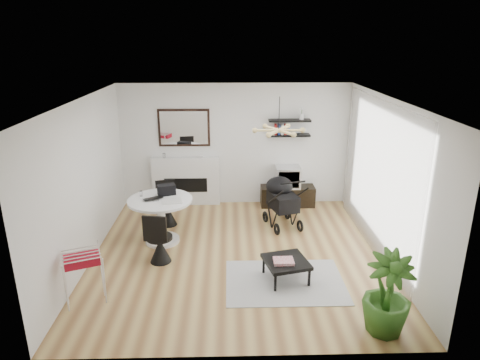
{
  "coord_description": "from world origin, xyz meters",
  "views": [
    {
      "loc": [
        -0.13,
        -6.67,
        3.64
      ],
      "look_at": [
        0.06,
        0.4,
        1.25
      ],
      "focal_mm": 32.0,
      "sensor_mm": 36.0,
      "label": 1
    }
  ],
  "objects_px": {
    "fireplace": "(186,175)",
    "tv_console": "(287,196)",
    "dining_table": "(161,214)",
    "crt_tv": "(288,177)",
    "drying_rack": "(84,277)",
    "coffee_table": "(286,262)",
    "potted_plant": "(388,294)",
    "stroller": "(282,203)"
  },
  "relations": [
    {
      "from": "drying_rack",
      "to": "stroller",
      "type": "height_order",
      "value": "stroller"
    },
    {
      "from": "coffee_table",
      "to": "potted_plant",
      "type": "distance_m",
      "value": 1.7
    },
    {
      "from": "coffee_table",
      "to": "drying_rack",
      "type": "bearing_deg",
      "value": -169.32
    },
    {
      "from": "coffee_table",
      "to": "fireplace",
      "type": "bearing_deg",
      "value": 119.62
    },
    {
      "from": "crt_tv",
      "to": "stroller",
      "type": "xyz_separation_m",
      "value": [
        -0.25,
        -1.04,
        -0.21
      ]
    },
    {
      "from": "fireplace",
      "to": "drying_rack",
      "type": "height_order",
      "value": "fireplace"
    },
    {
      "from": "drying_rack",
      "to": "crt_tv",
      "type": "bearing_deg",
      "value": 25.67
    },
    {
      "from": "tv_console",
      "to": "stroller",
      "type": "height_order",
      "value": "stroller"
    },
    {
      "from": "crt_tv",
      "to": "dining_table",
      "type": "height_order",
      "value": "crt_tv"
    },
    {
      "from": "fireplace",
      "to": "crt_tv",
      "type": "xyz_separation_m",
      "value": [
        2.27,
        -0.15,
        -0.0
      ]
    },
    {
      "from": "tv_console",
      "to": "fireplace",
      "type": "bearing_deg",
      "value": 176.42
    },
    {
      "from": "fireplace",
      "to": "coffee_table",
      "type": "xyz_separation_m",
      "value": [
        1.84,
        -3.24,
        -0.38
      ]
    },
    {
      "from": "stroller",
      "to": "coffee_table",
      "type": "height_order",
      "value": "stroller"
    },
    {
      "from": "stroller",
      "to": "potted_plant",
      "type": "distance_m",
      "value": 3.44
    },
    {
      "from": "stroller",
      "to": "coffee_table",
      "type": "bearing_deg",
      "value": -110.92
    },
    {
      "from": "potted_plant",
      "to": "drying_rack",
      "type": "bearing_deg",
      "value": 170.06
    },
    {
      "from": "crt_tv",
      "to": "potted_plant",
      "type": "height_order",
      "value": "potted_plant"
    },
    {
      "from": "drying_rack",
      "to": "coffee_table",
      "type": "distance_m",
      "value": 2.98
    },
    {
      "from": "coffee_table",
      "to": "tv_console",
      "type": "bearing_deg",
      "value": 82.05
    },
    {
      "from": "fireplace",
      "to": "stroller",
      "type": "distance_m",
      "value": 2.35
    },
    {
      "from": "coffee_table",
      "to": "potted_plant",
      "type": "height_order",
      "value": "potted_plant"
    },
    {
      "from": "crt_tv",
      "to": "fireplace",
      "type": "bearing_deg",
      "value": 176.32
    },
    {
      "from": "tv_console",
      "to": "coffee_table",
      "type": "distance_m",
      "value": 3.13
    },
    {
      "from": "coffee_table",
      "to": "potted_plant",
      "type": "xyz_separation_m",
      "value": [
        1.11,
        -1.26,
        0.25
      ]
    },
    {
      "from": "tv_console",
      "to": "crt_tv",
      "type": "relative_size",
      "value": 2.24
    },
    {
      "from": "fireplace",
      "to": "potted_plant",
      "type": "xyz_separation_m",
      "value": [
        2.96,
        -4.5,
        -0.13
      ]
    },
    {
      "from": "fireplace",
      "to": "drying_rack",
      "type": "relative_size",
      "value": 2.68
    },
    {
      "from": "fireplace",
      "to": "crt_tv",
      "type": "bearing_deg",
      "value": -3.68
    },
    {
      "from": "potted_plant",
      "to": "fireplace",
      "type": "bearing_deg",
      "value": 123.3
    },
    {
      "from": "crt_tv",
      "to": "drying_rack",
      "type": "bearing_deg",
      "value": -132.53
    },
    {
      "from": "stroller",
      "to": "crt_tv",
      "type": "bearing_deg",
      "value": 60.23
    },
    {
      "from": "tv_console",
      "to": "dining_table",
      "type": "distance_m",
      "value": 3.11
    },
    {
      "from": "crt_tv",
      "to": "coffee_table",
      "type": "bearing_deg",
      "value": -97.77
    },
    {
      "from": "potted_plant",
      "to": "tv_console",
      "type": "bearing_deg",
      "value": 98.88
    },
    {
      "from": "dining_table",
      "to": "stroller",
      "type": "relative_size",
      "value": 1.06
    },
    {
      "from": "fireplace",
      "to": "crt_tv",
      "type": "height_order",
      "value": "fireplace"
    },
    {
      "from": "drying_rack",
      "to": "stroller",
      "type": "bearing_deg",
      "value": 18.28
    },
    {
      "from": "stroller",
      "to": "potted_plant",
      "type": "xyz_separation_m",
      "value": [
        0.94,
        -3.31,
        0.08
      ]
    },
    {
      "from": "dining_table",
      "to": "coffee_table",
      "type": "relative_size",
      "value": 1.5
    },
    {
      "from": "dining_table",
      "to": "stroller",
      "type": "distance_m",
      "value": 2.4
    },
    {
      "from": "fireplace",
      "to": "tv_console",
      "type": "relative_size",
      "value": 1.81
    },
    {
      "from": "drying_rack",
      "to": "coffee_table",
      "type": "xyz_separation_m",
      "value": [
        2.92,
        0.55,
        -0.12
      ]
    }
  ]
}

